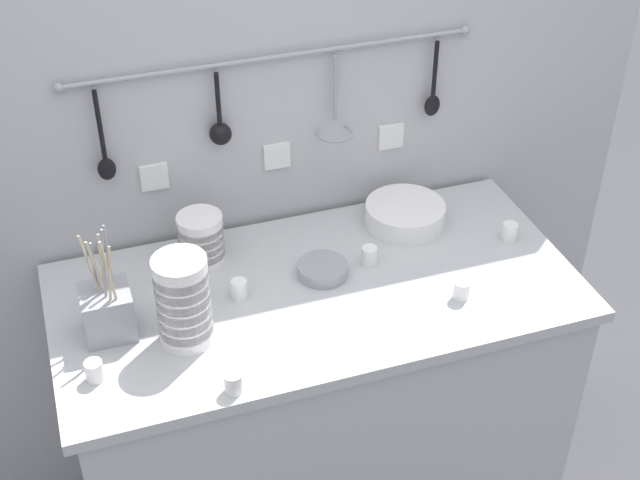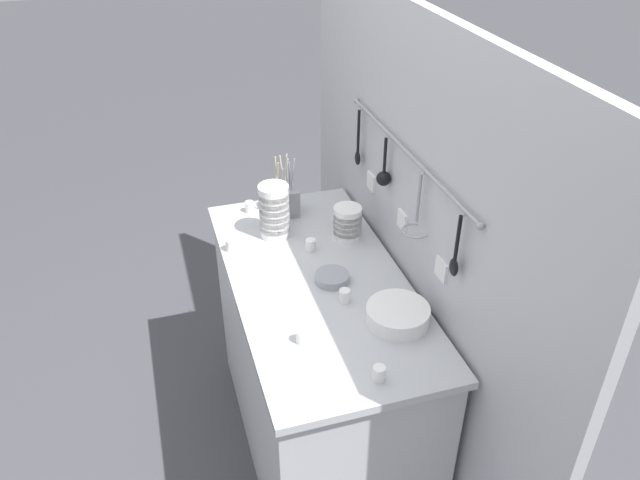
# 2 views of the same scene
# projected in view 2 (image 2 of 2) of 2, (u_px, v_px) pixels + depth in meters

# --- Properties ---
(ground_plane) EXTENTS (20.00, 20.00, 0.00)m
(ground_plane) POSITION_uv_depth(u_px,v_px,m) (318.00, 441.00, 2.79)
(ground_plane) COLOR #424247
(counter) EXTENTS (1.28, 0.62, 0.91)m
(counter) POSITION_uv_depth(u_px,v_px,m) (318.00, 368.00, 2.54)
(counter) COLOR #B7BABC
(counter) RESTS_ON ground
(back_wall) EXTENTS (2.08, 0.11, 1.85)m
(back_wall) POSITION_uv_depth(u_px,v_px,m) (405.00, 259.00, 2.37)
(back_wall) COLOR #B2B2B7
(back_wall) RESTS_ON ground
(bowl_stack_nested_right) EXTENTS (0.11, 0.11, 0.14)m
(bowl_stack_nested_right) POSITION_uv_depth(u_px,v_px,m) (347.00, 222.00, 2.50)
(bowl_stack_nested_right) COLOR white
(bowl_stack_nested_right) RESTS_ON counter
(bowl_stack_tall_left) EXTENTS (0.12, 0.12, 0.23)m
(bowl_stack_tall_left) POSITION_uv_depth(u_px,v_px,m) (274.00, 211.00, 2.48)
(bowl_stack_tall_left) COLOR white
(bowl_stack_tall_left) RESTS_ON counter
(plate_stack) EXTENTS (0.21, 0.21, 0.06)m
(plate_stack) POSITION_uv_depth(u_px,v_px,m) (398.00, 315.00, 2.07)
(plate_stack) COLOR white
(plate_stack) RESTS_ON counter
(steel_mixing_bowl) EXTENTS (0.13, 0.13, 0.03)m
(steel_mixing_bowl) POSITION_uv_depth(u_px,v_px,m) (332.00, 278.00, 2.27)
(steel_mixing_bowl) COLOR #93969E
(steel_mixing_bowl) RESTS_ON counter
(cutlery_caddy) EXTENTS (0.11, 0.11, 0.28)m
(cutlery_caddy) POSITION_uv_depth(u_px,v_px,m) (284.00, 200.00, 2.66)
(cutlery_caddy) COLOR #93969E
(cutlery_caddy) RESTS_ON counter
(cup_front_left) EXTENTS (0.04, 0.04, 0.05)m
(cup_front_left) POSITION_uv_depth(u_px,v_px,m) (379.00, 373.00, 1.85)
(cup_front_left) COLOR white
(cup_front_left) RESTS_ON counter
(cup_back_right) EXTENTS (0.04, 0.04, 0.05)m
(cup_back_right) POSITION_uv_depth(u_px,v_px,m) (345.00, 296.00, 2.17)
(cup_back_right) COLOR white
(cup_back_right) RESTS_ON counter
(cup_edge_near) EXTENTS (0.04, 0.04, 0.05)m
(cup_edge_near) POSITION_uv_depth(u_px,v_px,m) (231.00, 245.00, 2.44)
(cup_edge_near) COLOR white
(cup_edge_near) RESTS_ON counter
(cup_front_right) EXTENTS (0.04, 0.04, 0.05)m
(cup_front_right) POSITION_uv_depth(u_px,v_px,m) (310.00, 245.00, 2.44)
(cup_front_right) COLOR white
(cup_front_right) RESTS_ON counter
(cup_centre) EXTENTS (0.04, 0.04, 0.05)m
(cup_centre) POSITION_uv_depth(u_px,v_px,m) (302.00, 336.00, 1.99)
(cup_centre) COLOR white
(cup_centre) RESTS_ON counter
(cup_back_left) EXTENTS (0.04, 0.04, 0.05)m
(cup_back_left) POSITION_uv_depth(u_px,v_px,m) (250.00, 207.00, 2.69)
(cup_back_left) COLOR white
(cup_back_left) RESTS_ON counter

